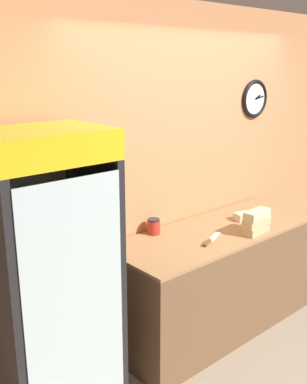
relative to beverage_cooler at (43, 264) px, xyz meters
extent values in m
cube|color=tan|center=(1.56, 0.33, 0.33)|extent=(5.20, 0.06, 2.70)
torus|color=black|center=(2.43, 0.28, 0.88)|extent=(0.36, 0.04, 0.36)
cylinder|color=white|center=(2.43, 0.28, 0.88)|extent=(0.30, 0.01, 0.30)
cube|color=black|center=(2.46, 0.27, 0.89)|extent=(0.08, 0.01, 0.05)
cube|color=black|center=(2.49, 0.27, 0.89)|extent=(0.13, 0.01, 0.03)
cube|color=brown|center=(1.56, -0.08, -0.59)|extent=(1.97, 0.72, 0.86)
cube|color=#9E754C|center=(1.56, -0.08, -0.14)|extent=(1.97, 0.72, 0.02)
cube|color=black|center=(0.00, 0.26, -0.18)|extent=(0.74, 0.04, 1.68)
cube|color=black|center=(0.34, -0.04, -0.18)|extent=(0.05, 0.64, 1.68)
cube|color=white|center=(0.00, 0.23, -0.18)|extent=(0.64, 0.02, 1.58)
cube|color=silver|center=(0.00, -0.37, -0.18)|extent=(0.64, 0.01, 1.58)
cube|color=gold|center=(0.00, -0.07, 0.76)|extent=(0.74, 0.57, 0.18)
cube|color=silver|center=(0.00, -0.06, -0.54)|extent=(0.62, 0.52, 0.01)
cube|color=silver|center=(0.00, -0.06, -0.17)|extent=(0.62, 0.52, 0.01)
cube|color=silver|center=(0.00, -0.06, 0.21)|extent=(0.62, 0.52, 0.01)
cylinder|color=#72337F|center=(-0.26, -0.28, 0.28)|extent=(0.06, 0.06, 0.12)
cylinder|color=#72337F|center=(-0.26, -0.28, 0.36)|extent=(0.03, 0.03, 0.05)
cylinder|color=#72337F|center=(0.12, -0.28, -0.09)|extent=(0.06, 0.06, 0.14)
cylinder|color=#72337F|center=(0.12, -0.28, 0.01)|extent=(0.02, 0.02, 0.06)
cylinder|color=#B2BCCC|center=(0.25, -0.27, -0.07)|extent=(0.07, 0.07, 0.18)
cylinder|color=#B2BCCC|center=(0.25, -0.27, 0.06)|extent=(0.03, 0.03, 0.08)
cylinder|color=#72337F|center=(0.09, -0.28, 0.30)|extent=(0.06, 0.06, 0.17)
cylinder|color=#72337F|center=(0.09, -0.28, 0.43)|extent=(0.03, 0.03, 0.07)
cylinder|color=#5B2D19|center=(-0.10, -0.28, -0.08)|extent=(0.07, 0.07, 0.17)
cylinder|color=#5B2D19|center=(-0.10, -0.28, 0.04)|extent=(0.03, 0.03, 0.07)
cylinder|color=gold|center=(-0.09, -0.27, -0.45)|extent=(0.07, 0.07, 0.17)
cylinder|color=gold|center=(-0.09, -0.27, -0.33)|extent=(0.03, 0.03, 0.07)
cylinder|color=navy|center=(-0.06, -0.27, 0.28)|extent=(0.07, 0.07, 0.13)
cylinder|color=navy|center=(-0.06, -0.27, 0.37)|extent=(0.03, 0.03, 0.06)
cylinder|color=#B2BCCC|center=(-0.20, -0.27, -0.47)|extent=(0.08, 0.08, 0.14)
cylinder|color=#B2BCCC|center=(-0.20, -0.27, -0.36)|extent=(0.03, 0.03, 0.06)
cube|color=tan|center=(1.71, -0.34, -0.10)|extent=(0.27, 0.12, 0.07)
cube|color=tan|center=(1.71, -0.34, -0.03)|extent=(0.26, 0.11, 0.07)
cube|color=beige|center=(1.71, -0.34, 0.03)|extent=(0.27, 0.12, 0.07)
cube|color=beige|center=(1.95, -0.08, -0.10)|extent=(0.28, 0.18, 0.06)
cube|color=silver|center=(1.39, -0.17, -0.13)|extent=(0.22, 0.12, 0.00)
cube|color=brown|center=(1.24, -0.24, -0.12)|extent=(0.13, 0.07, 0.02)
cylinder|color=#B72D23|center=(1.08, 0.20, -0.07)|extent=(0.11, 0.11, 0.11)
cylinder|color=#262628|center=(1.08, 0.20, -0.01)|extent=(0.10, 0.10, 0.01)
camera|label=1|loc=(-1.16, -2.37, 1.19)|focal=42.00mm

